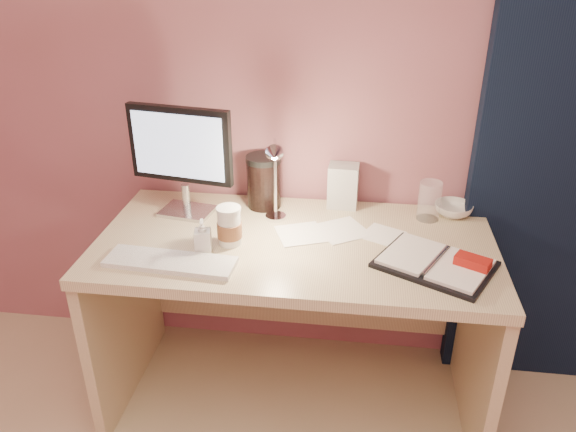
# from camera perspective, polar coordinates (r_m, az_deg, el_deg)

# --- Properties ---
(desk) EXTENTS (1.40, 0.70, 0.73)m
(desk) POSITION_cam_1_polar(r_m,az_deg,el_deg) (2.16, 0.93, -6.77)
(desk) COLOR beige
(desk) RESTS_ON ground
(monitor) EXTENTS (0.40, 0.17, 0.42)m
(monitor) POSITION_cam_1_polar(r_m,az_deg,el_deg) (2.10, -10.73, 6.47)
(monitor) COLOR silver
(monitor) RESTS_ON desk
(keyboard) EXTENTS (0.44, 0.15, 0.02)m
(keyboard) POSITION_cam_1_polar(r_m,az_deg,el_deg) (1.88, -11.85, -4.58)
(keyboard) COLOR white
(keyboard) RESTS_ON desk
(planner) EXTENTS (0.43, 0.39, 0.05)m
(planner) POSITION_cam_1_polar(r_m,az_deg,el_deg) (1.88, 15.01, -4.64)
(planner) COLOR black
(planner) RESTS_ON desk
(paper_a) EXTENTS (0.23, 0.23, 0.00)m
(paper_a) POSITION_cam_1_polar(r_m,az_deg,el_deg) (2.05, 5.49, -1.45)
(paper_a) COLOR white
(paper_a) RESTS_ON desk
(paper_b) EXTENTS (0.18, 0.18, 0.00)m
(paper_b) POSITION_cam_1_polar(r_m,az_deg,el_deg) (2.04, 9.60, -1.89)
(paper_b) COLOR white
(paper_b) RESTS_ON desk
(paper_c) EXTENTS (0.21, 0.21, 0.00)m
(paper_c) POSITION_cam_1_polar(r_m,az_deg,el_deg) (2.02, 1.29, -1.84)
(paper_c) COLOR white
(paper_c) RESTS_ON desk
(coffee_cup) EXTENTS (0.09, 0.09, 0.14)m
(coffee_cup) POSITION_cam_1_polar(r_m,az_deg,el_deg) (1.94, -5.98, -1.10)
(coffee_cup) COLOR silver
(coffee_cup) RESTS_ON desk
(clear_cup) EXTENTS (0.08, 0.08, 0.15)m
(clear_cup) POSITION_cam_1_polar(r_m,az_deg,el_deg) (2.16, 14.17, 1.50)
(clear_cup) COLOR white
(clear_cup) RESTS_ON desk
(bowl) EXTENTS (0.18, 0.18, 0.05)m
(bowl) POSITION_cam_1_polar(r_m,az_deg,el_deg) (2.24, 16.45, 0.64)
(bowl) COLOR silver
(bowl) RESTS_ON desk
(lotion_bottle) EXTENTS (0.06, 0.06, 0.12)m
(lotion_bottle) POSITION_cam_1_polar(r_m,az_deg,el_deg) (1.90, -8.67, -2.01)
(lotion_bottle) COLOR silver
(lotion_bottle) RESTS_ON desk
(dark_jar) EXTENTS (0.13, 0.13, 0.19)m
(dark_jar) POSITION_cam_1_polar(r_m,az_deg,el_deg) (2.19, -2.46, 3.25)
(dark_jar) COLOR black
(dark_jar) RESTS_ON desk
(product_box) EXTENTS (0.12, 0.10, 0.17)m
(product_box) POSITION_cam_1_polar(r_m,az_deg,el_deg) (2.20, 5.61, 3.08)
(product_box) COLOR silver
(product_box) RESTS_ON desk
(desk_lamp) EXTENTS (0.09, 0.21, 0.34)m
(desk_lamp) POSITION_cam_1_polar(r_m,az_deg,el_deg) (1.97, -2.04, 4.15)
(desk_lamp) COLOR silver
(desk_lamp) RESTS_ON desk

